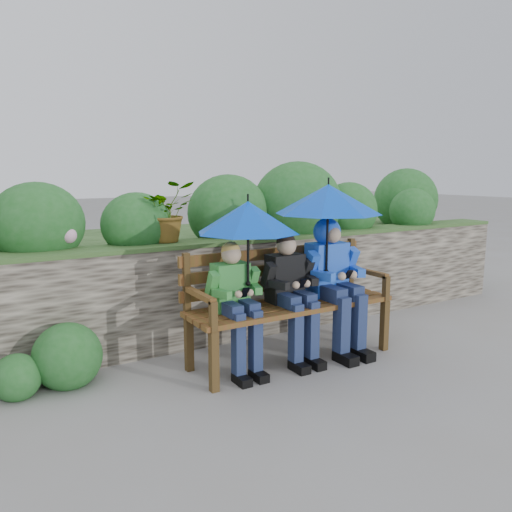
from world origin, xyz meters
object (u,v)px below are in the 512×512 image
umbrella_left (248,217)px  umbrella_right (328,199)px  boy_right (333,273)px  boy_left (236,299)px  park_bench (287,295)px  boy_middle (291,289)px

umbrella_left → umbrella_right: bearing=-1.1°
boy_right → umbrella_left: umbrella_left is taller
boy_left → park_bench: bearing=8.7°
boy_left → umbrella_right: 1.24m
park_bench → boy_middle: bearing=-101.2°
park_bench → umbrella_right: size_ratio=2.01×
boy_left → boy_right: boy_right is taller
boy_left → boy_right: (1.04, -0.00, 0.11)m
umbrella_right → umbrella_left: bearing=178.9°
boy_left → umbrella_left: bearing=-5.9°
boy_left → umbrella_left: umbrella_left is taller
boy_left → boy_middle: bearing=-0.5°
park_bench → umbrella_left: umbrella_left is taller
boy_left → boy_right: size_ratio=0.88×
umbrella_left → umbrella_right: 0.83m
boy_right → umbrella_left: 1.09m
boy_middle → umbrella_right: (0.38, -0.02, 0.79)m
boy_middle → boy_right: size_ratio=0.92×
boy_middle → umbrella_left: (-0.45, -0.01, 0.66)m
boy_middle → umbrella_right: umbrella_right is taller
boy_right → park_bench: bearing=169.1°
umbrella_right → boy_right: bearing=14.2°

